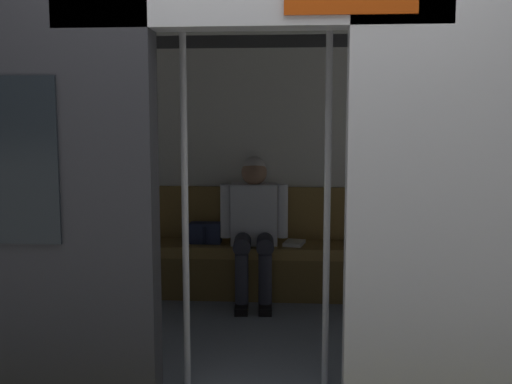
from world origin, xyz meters
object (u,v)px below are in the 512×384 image
at_px(bench_seat, 271,257).
at_px(grab_pole_far, 327,204).
at_px(grab_pole_door, 185,204).
at_px(person_seated, 254,219).
at_px(train_car, 256,124).
at_px(book, 294,243).
at_px(handbag, 205,233).

xyz_separation_m(bench_seat, grab_pole_far, (-0.38, 1.66, 0.68)).
bearing_deg(grab_pole_door, bench_seat, -102.30).
height_order(person_seated, grab_pole_door, grab_pole_door).
height_order(grab_pole_door, grab_pole_far, same).
height_order(train_car, grab_pole_far, train_car).
bearing_deg(person_seated, book, -167.20).
distance_m(bench_seat, handbag, 0.58).
bearing_deg(book, grab_pole_door, 83.49).
relative_size(handbag, book, 1.18).
height_order(train_car, grab_pole_door, train_car).
xyz_separation_m(train_car, grab_pole_far, (-0.43, 0.68, -0.42)).
bearing_deg(grab_pole_far, train_car, -58.00).
relative_size(handbag, grab_pole_far, 0.13).
xyz_separation_m(handbag, book, (-0.74, 0.02, -0.07)).
bearing_deg(grab_pole_far, book, -83.69).
relative_size(bench_seat, grab_pole_far, 1.48).
relative_size(handbag, grab_pole_door, 0.13).
bearing_deg(grab_pole_far, grab_pole_door, 4.63).
distance_m(train_car, bench_seat, 1.47).
bearing_deg(grab_pole_door, train_car, -113.67).
bearing_deg(grab_pole_door, book, -107.95).
relative_size(person_seated, book, 5.32).
height_order(handbag, grab_pole_far, grab_pole_far).
bearing_deg(person_seated, bench_seat, -158.93).
relative_size(train_car, grab_pole_far, 3.13).
height_order(person_seated, book, person_seated).
height_order(bench_seat, handbag, handbag).
xyz_separation_m(person_seated, grab_pole_far, (-0.51, 1.61, 0.36)).
bearing_deg(bench_seat, grab_pole_far, 102.73).
relative_size(bench_seat, person_seated, 2.59).
xyz_separation_m(bench_seat, grab_pole_door, (0.38, 1.72, 0.68)).
bearing_deg(train_car, person_seated, -84.65).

